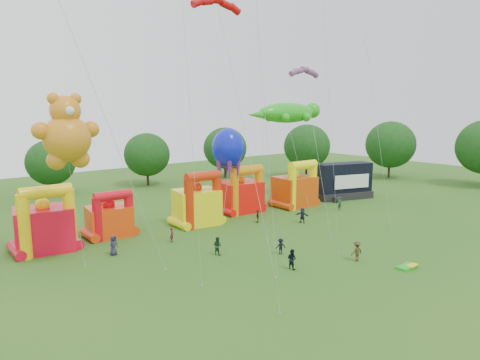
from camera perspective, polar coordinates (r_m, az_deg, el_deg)
ground at (r=34.53m, az=19.92°, el=-15.04°), size 160.00×160.00×0.00m
tree_ring at (r=31.83m, az=18.52°, el=-5.10°), size 122.53×124.62×12.07m
bouncy_castle_0 at (r=46.60m, az=-24.58°, el=-5.57°), size 6.00×5.14×6.80m
bouncy_castle_1 at (r=49.45m, az=-16.94°, el=-4.92°), size 4.95×4.14×5.27m
bouncy_castle_2 at (r=52.12m, az=-5.65°, el=-3.23°), size 5.72×4.90×6.69m
bouncy_castle_3 at (r=58.30m, az=0.11°, el=-1.87°), size 5.89×4.91×6.54m
bouncy_castle_4 at (r=62.21m, az=7.46°, el=-1.16°), size 5.67×4.64×6.74m
stage_trailer at (r=68.91m, az=13.60°, el=-0.16°), size 9.52×5.85×5.62m
teddy_bear_kite at (r=38.75m, az=-22.01°, el=5.04°), size 5.50×3.90×15.40m
gecko_kite at (r=63.44m, az=7.12°, el=5.29°), size 14.55×9.11×14.98m
octopus_kite at (r=54.43m, az=-1.77°, el=1.26°), size 5.68×5.53×11.58m
parafoil_kites at (r=40.78m, az=-1.92°, el=5.68°), size 33.95×13.03×25.21m
diamond_kites at (r=40.93m, az=5.77°, el=13.20°), size 26.07×18.86×43.28m
folded_kite_bundle at (r=41.48m, az=21.42°, el=-10.71°), size 2.01×1.11×0.31m
spectator_0 at (r=43.43m, az=-16.51°, el=-8.34°), size 1.11×0.91×1.97m
spectator_1 at (r=46.18m, az=-9.07°, el=-7.21°), size 0.62×0.70×1.62m
spectator_2 at (r=41.84m, az=-3.04°, el=-8.75°), size 0.93×1.05×1.80m
spectator_3 at (r=42.19m, az=5.43°, el=-8.79°), size 1.17×0.96×1.57m
spectator_4 at (r=53.20m, az=2.37°, el=-4.84°), size 0.90×0.98×1.61m
spectator_5 at (r=53.56m, az=8.31°, el=-4.69°), size 1.17×1.83×1.89m
spectator_6 at (r=60.10m, az=6.94°, el=-3.16°), size 1.00×0.83×1.74m
spectator_7 at (r=61.15m, az=13.17°, el=-3.06°), size 0.79×0.63×1.88m
spectator_8 at (r=38.53m, az=6.92°, el=-10.43°), size 0.82×0.99×1.83m
spectator_9 at (r=41.60m, az=15.30°, el=-9.13°), size 1.33×0.91×1.89m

